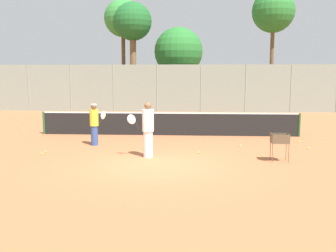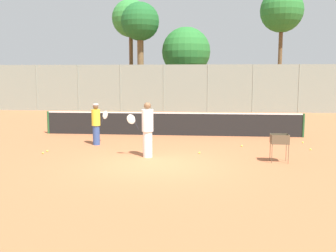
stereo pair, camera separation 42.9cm
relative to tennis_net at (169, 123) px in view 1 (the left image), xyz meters
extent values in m
plane|color=#B7663D|center=(0.00, -6.06, -0.56)|extent=(80.00, 80.00, 0.00)
cylinder|color=#26592D|center=(-5.92, 0.00, -0.02)|extent=(0.10, 0.10, 1.07)
cylinder|color=#26592D|center=(5.92, 0.00, -0.02)|extent=(0.10, 0.10, 1.07)
cube|color=black|center=(0.00, 0.00, -0.05)|extent=(11.83, 0.01, 1.01)
cube|color=white|center=(0.00, 0.00, 0.48)|extent=(11.83, 0.02, 0.06)
cylinder|color=gray|center=(-11.65, 11.78, 1.22)|extent=(0.08, 0.08, 3.55)
cylinder|color=gray|center=(-8.32, 11.78, 1.22)|extent=(0.08, 0.08, 3.55)
cylinder|color=gray|center=(-4.99, 11.78, 1.22)|extent=(0.08, 0.08, 3.55)
cylinder|color=gray|center=(-1.66, 11.78, 1.22)|extent=(0.08, 0.08, 3.55)
cylinder|color=gray|center=(1.66, 11.78, 1.22)|extent=(0.08, 0.08, 3.55)
cylinder|color=gray|center=(4.99, 11.78, 1.22)|extent=(0.08, 0.08, 3.55)
cylinder|color=gray|center=(8.32, 11.78, 1.22)|extent=(0.08, 0.08, 3.55)
cube|color=gray|center=(0.00, 11.78, 1.22)|extent=(29.96, 0.01, 3.55)
cylinder|color=brown|center=(-3.93, 14.85, 2.54)|extent=(0.52, 0.52, 6.21)
sphere|color=#1E6028|center=(-3.93, 14.85, 6.59)|extent=(3.14, 3.14, 3.14)
cylinder|color=brown|center=(7.61, 15.77, 2.91)|extent=(0.32, 0.32, 6.93)
sphere|color=#28722D|center=(7.61, 15.77, 7.42)|extent=(3.51, 3.51, 3.51)
cylinder|color=brown|center=(-0.22, 16.54, 1.21)|extent=(0.54, 0.54, 3.53)
sphere|color=#28722D|center=(-0.22, 16.54, 4.23)|extent=(4.19, 4.19, 4.19)
cylinder|color=brown|center=(-4.95, 16.03, 2.75)|extent=(0.33, 0.33, 6.62)
sphere|color=#338438|center=(-4.95, 16.03, 7.02)|extent=(3.19, 3.19, 3.19)
cylinder|color=white|center=(-0.39, -4.91, -0.11)|extent=(0.31, 0.31, 0.89)
cylinder|color=white|center=(-0.39, -4.91, 0.70)|extent=(0.39, 0.39, 0.74)
sphere|color=brown|center=(-0.39, -4.91, 1.19)|extent=(0.24, 0.24, 0.24)
cylinder|color=black|center=(-0.77, -4.92, 0.52)|extent=(0.15, 0.03, 0.27)
ellipsoid|color=silver|center=(-0.96, -4.92, 0.74)|extent=(0.40, 0.04, 0.43)
cylinder|color=#334C8C|center=(-2.79, -2.77, -0.17)|extent=(0.28, 0.28, 0.78)
cylinder|color=yellow|center=(-2.79, -2.77, 0.54)|extent=(0.34, 0.34, 0.65)
sphere|color=brown|center=(-2.79, -2.77, 0.97)|extent=(0.21, 0.21, 0.21)
cylinder|color=white|center=(-2.79, -2.77, 1.06)|extent=(0.22, 0.22, 0.05)
cylinder|color=black|center=(-2.61, -2.46, 0.38)|extent=(0.10, 0.14, 0.27)
ellipsoid|color=silver|center=(-2.53, -2.31, 0.60)|extent=(0.23, 0.36, 0.43)
cylinder|color=brown|center=(3.65, -5.47, -0.26)|extent=(0.02, 0.02, 0.61)
cylinder|color=brown|center=(4.16, -5.47, -0.26)|extent=(0.02, 0.02, 0.61)
cylinder|color=brown|center=(3.65, -5.11, -0.26)|extent=(0.02, 0.02, 0.61)
cylinder|color=brown|center=(4.16, -5.11, -0.26)|extent=(0.02, 0.02, 0.61)
cube|color=brown|center=(3.91, -5.29, 0.05)|extent=(0.55, 0.40, 0.01)
cube|color=brown|center=(3.91, -5.49, 0.20)|extent=(0.55, 0.01, 0.30)
cube|color=brown|center=(3.91, -5.09, 0.20)|extent=(0.55, 0.01, 0.30)
cube|color=brown|center=(3.63, -5.29, 0.20)|extent=(0.01, 0.40, 0.30)
cube|color=brown|center=(4.18, -5.29, 0.20)|extent=(0.01, 0.40, 0.30)
sphere|color=#D1E54C|center=(3.84, -5.22, 0.09)|extent=(0.07, 0.07, 0.07)
sphere|color=#D1E54C|center=(3.80, -5.39, 0.09)|extent=(0.07, 0.07, 0.07)
sphere|color=#D1E54C|center=(4.10, -5.15, 0.15)|extent=(0.07, 0.07, 0.07)
sphere|color=#D1E54C|center=(3.76, -5.28, 0.09)|extent=(0.07, 0.07, 0.07)
sphere|color=#D1E54C|center=(3.86, -5.15, 0.09)|extent=(0.07, 0.07, 0.07)
sphere|color=#D1E54C|center=(4.07, -5.32, 0.15)|extent=(0.07, 0.07, 0.07)
sphere|color=#D1E54C|center=(3.96, -5.29, 0.15)|extent=(0.07, 0.07, 0.07)
sphere|color=#D1E54C|center=(3.85, -5.31, 0.09)|extent=(0.07, 0.07, 0.07)
sphere|color=#D1E54C|center=(3.78, -5.18, 0.09)|extent=(0.07, 0.07, 0.07)
sphere|color=#D1E54C|center=(3.87, -5.37, 0.09)|extent=(0.07, 0.07, 0.07)
sphere|color=#D1E54C|center=(4.11, -5.42, 0.09)|extent=(0.07, 0.07, 0.07)
sphere|color=#D1E54C|center=(3.72, -5.40, 0.15)|extent=(0.07, 0.07, 0.07)
sphere|color=#D1E54C|center=(4.05, -5.42, 0.09)|extent=(0.07, 0.07, 0.07)
sphere|color=#D1E54C|center=(4.13, -5.37, 0.09)|extent=(0.07, 0.07, 0.07)
sphere|color=#D1E54C|center=(-4.17, -4.36, -0.53)|extent=(0.07, 0.07, 0.07)
sphere|color=#D1E54C|center=(1.35, -4.16, -0.53)|extent=(0.07, 0.07, 0.07)
sphere|color=#D1E54C|center=(5.54, -1.56, -0.53)|extent=(0.07, 0.07, 0.07)
sphere|color=#D1E54C|center=(5.45, -3.09, -0.53)|extent=(0.07, 0.07, 0.07)
sphere|color=#D1E54C|center=(2.97, -2.62, -0.53)|extent=(0.07, 0.07, 0.07)
sphere|color=#D1E54C|center=(-4.18, -4.72, -0.53)|extent=(0.07, 0.07, 0.07)
cube|color=white|center=(-1.13, 15.18, -0.11)|extent=(4.20, 1.70, 0.90)
cube|color=#33383D|center=(-1.33, 15.18, 0.69)|extent=(2.20, 1.50, 0.70)
camera|label=1|loc=(1.14, -17.94, 2.22)|focal=42.00mm
camera|label=2|loc=(1.57, -17.91, 2.22)|focal=42.00mm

